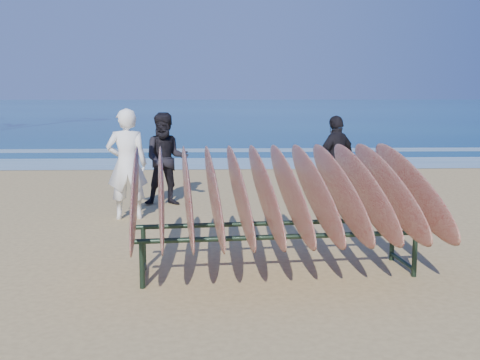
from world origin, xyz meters
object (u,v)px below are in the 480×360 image
Objects in this scene: surfboard_rack at (277,192)px; person_white at (127,164)px; person_dark_b at (336,159)px; person_dark_a at (166,159)px.

person_white is at bearing 119.84° from surfboard_rack.
person_white is 1.11× the size of person_dark_b.
person_dark_a is 1.04× the size of person_dark_b.
person_white is at bearing -119.62° from person_dark_a.
person_dark_a is (-1.57, 4.05, -0.11)m from surfboard_rack.
person_dark_b is (1.48, 4.20, -0.14)m from surfboard_rack.
person_white is 1.23m from person_dark_a.
person_white is at bearing -18.40° from person_dark_b.
person_dark_a is (0.52, 1.12, -0.05)m from person_white.
person_white is (-2.09, 2.94, -0.05)m from surfboard_rack.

